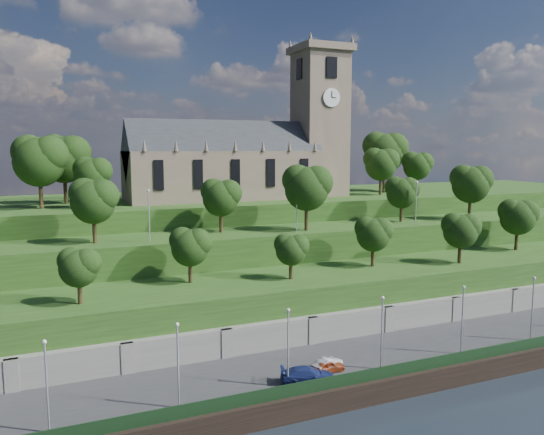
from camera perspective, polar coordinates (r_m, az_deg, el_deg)
name	(u,v)px	position (r m, az deg, el deg)	size (l,w,h in m)	color
ground	(413,396)	(55.14, 14.89, -18.03)	(320.00, 320.00, 0.00)	black
promenade	(377,362)	(59.15, 11.25, -15.04)	(160.00, 12.00, 2.00)	#2D2D30
quay_wall	(413,385)	(54.65, 14.97, -17.00)	(160.00, 0.50, 2.20)	black
fence	(410,367)	(54.52, 14.59, -15.33)	(160.00, 0.10, 1.20)	#163218
retaining_wall	(348,331)	(63.30, 8.20, -11.98)	(160.00, 2.10, 5.00)	slate
embankment_lower	(324,304)	(67.79, 5.56, -9.27)	(160.00, 12.00, 8.00)	#234517
embankment_upper	(287,270)	(76.79, 1.66, -5.68)	(160.00, 10.00, 12.00)	#234517
hilltop	(239,237)	(95.62, -3.56, -2.14)	(160.00, 32.00, 15.00)	#234517
church	(251,154)	(90.76, -2.32, 6.88)	(38.60, 12.35, 27.60)	brown
trees_lower	(380,232)	(70.45, 11.53, -1.56)	(68.19, 8.93, 7.82)	#2F2312
trees_upper	(322,189)	(76.18, 5.44, 3.08)	(63.95, 8.57, 9.25)	#2F2312
trees_hilltop	(248,157)	(90.34, -2.59, 6.49)	(72.94, 16.37, 11.71)	#2F2312
lamp_posts_promenade	(382,327)	(53.53, 11.73, -11.46)	(60.36, 0.36, 7.38)	#B2B2B7
lamp_posts_upper	(297,204)	(72.45, 2.68, 1.42)	(40.36, 0.36, 6.53)	#B2B2B7
car_left	(328,366)	(53.44, 6.05, -15.63)	(1.36, 3.38, 1.15)	#913818
car_middle	(327,364)	(53.99, 5.93, -15.37)	(1.24, 3.57, 1.18)	#B6B8BB
car_right	(308,375)	(51.01, 3.89, -16.57)	(2.07, 5.10, 1.48)	navy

